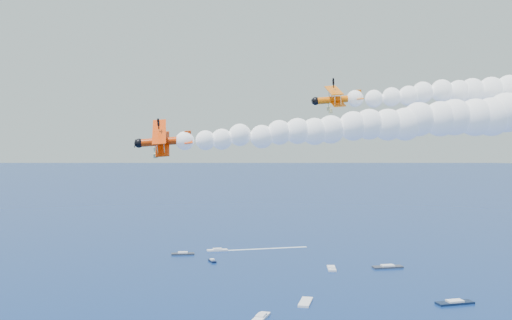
% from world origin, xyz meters
% --- Properties ---
extents(biplane_lead, '(10.75, 12.08, 7.54)m').
position_xyz_m(biplane_lead, '(11.69, 34.13, 60.92)').
color(biplane_lead, '#F16605').
extents(biplane_trail, '(11.77, 12.90, 8.83)m').
position_xyz_m(biplane_trail, '(-7.76, 14.39, 54.68)').
color(biplane_trail, red).
extents(smoke_trail_trail, '(66.09, 56.41, 11.41)m').
position_xyz_m(smoke_trail_trail, '(20.12, 29.27, 57.10)').
color(smoke_trail_trail, white).
extents(spectator_boats, '(202.66, 163.56, 0.70)m').
position_xyz_m(spectator_boats, '(-20.47, 119.80, 0.35)').
color(spectator_boats, white).
rests_on(spectator_boats, ground).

